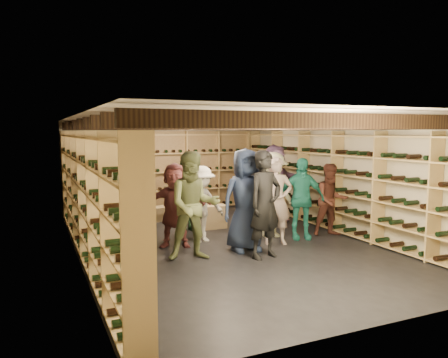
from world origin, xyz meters
TOP-DOWN VIEW (x-y plane):
  - ground at (0.00, 0.00)m, footprint 8.00×8.00m
  - walls at (0.00, 0.00)m, footprint 5.52×8.02m
  - ceiling at (0.00, 0.00)m, footprint 5.50×8.00m
  - ceiling_joists at (0.00, 0.00)m, footprint 5.40×7.12m
  - wine_rack_left at (-2.57, 0.00)m, footprint 0.32×7.50m
  - wine_rack_right at (2.57, 0.00)m, footprint 0.32×7.50m
  - wine_rack_back at (0.00, 3.83)m, footprint 4.70×0.30m
  - crate_stack_left at (0.26, 1.30)m, footprint 0.50×0.34m
  - crate_stack_right at (-0.62, 2.57)m, footprint 0.58×0.46m
  - crate_loose at (0.02, 1.30)m, footprint 0.53×0.38m
  - person_0 at (-1.95, 0.38)m, footprint 0.92×0.63m
  - person_1 at (0.17, -1.17)m, footprint 0.75×0.59m
  - person_2 at (-0.97, -0.77)m, footprint 1.00×0.85m
  - person_3 at (1.01, 0.05)m, footprint 1.17×0.75m
  - person_4 at (1.46, -0.30)m, footprint 1.03×0.68m
  - person_5 at (-1.01, 0.15)m, footprint 1.52×1.00m
  - person_6 at (0.07, -0.63)m, footprint 0.93×0.63m
  - person_7 at (0.81, -0.47)m, footprint 0.68×0.52m
  - person_8 at (2.18, -0.34)m, footprint 0.83×0.71m
  - person_9 at (-0.44, 0.27)m, footprint 1.03×0.68m
  - person_10 at (-0.41, 1.30)m, footprint 1.01×0.58m
  - person_11 at (1.82, 1.30)m, footprint 1.79×0.92m
  - person_12 at (1.27, 1.30)m, footprint 0.77×0.52m

SIDE VIEW (x-z plane):
  - ground at x=0.00m, z-range 0.00..0.00m
  - crate_loose at x=0.02m, z-range 0.00..0.17m
  - crate_stack_right at x=-0.62m, z-range 0.00..0.34m
  - crate_stack_left at x=0.26m, z-range 0.00..0.51m
  - person_9 at x=-0.44m, z-range 0.00..1.48m
  - person_8 at x=2.18m, z-range 0.00..1.49m
  - person_12 at x=1.27m, z-range 0.00..1.55m
  - person_5 at x=-1.01m, z-range 0.00..1.57m
  - person_10 at x=-0.41m, z-range 0.00..1.62m
  - person_4 at x=1.46m, z-range 0.00..1.63m
  - person_7 at x=0.81m, z-range 0.00..1.66m
  - person_3 at x=1.01m, z-range 0.00..1.73m
  - person_2 at x=-0.97m, z-range 0.00..1.82m
  - person_1 at x=0.17m, z-range 0.00..1.83m
  - person_0 at x=-1.95m, z-range 0.00..1.83m
  - person_6 at x=0.07m, z-range 0.00..1.84m
  - person_11 at x=1.82m, z-range 0.00..1.84m
  - wine_rack_back at x=0.00m, z-range 0.00..2.15m
  - wine_rack_left at x=-2.57m, z-range 0.00..2.15m
  - wine_rack_right at x=2.57m, z-range 0.00..2.15m
  - walls at x=0.00m, z-range 0.00..2.40m
  - ceiling_joists at x=0.00m, z-range 2.17..2.35m
  - ceiling at x=0.00m, z-range 2.40..2.40m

